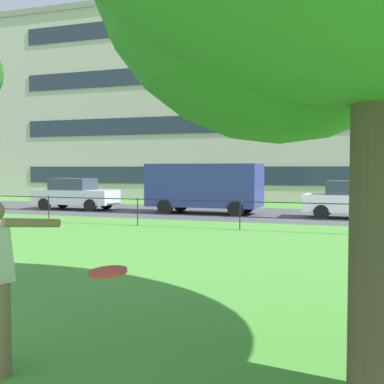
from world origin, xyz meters
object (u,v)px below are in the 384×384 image
Objects in this scene: apartment_building_background at (287,106)px; car_silver_far_right at (75,194)px; frisbee at (108,272)px; panel_van_right at (205,185)px; car_white_center at (354,200)px.

car_silver_far_right is at bearing -116.02° from apartment_building_background.
apartment_building_background is at bearing 63.98° from car_silver_far_right.
panel_van_right reaches higher than frisbee.
panel_van_right is 6.38m from car_white_center.
apartment_building_background is (7.71, 15.81, 5.75)m from car_silver_far_right.
car_silver_far_right is 1.01× the size of car_white_center.
apartment_building_background reaches higher than frisbee.
panel_van_right is at bearing -93.88° from apartment_building_background.
car_white_center is (6.36, -0.14, -0.49)m from panel_van_right.
car_white_center is at bearing -71.52° from apartment_building_background.
frisbee is 34.75m from apartment_building_background.
apartment_building_background is (1.07, 15.71, 5.26)m from panel_van_right.
car_white_center is at bearing -0.19° from car_silver_far_right.
apartment_building_background reaches higher than panel_van_right.
car_silver_far_right is 0.10× the size of apartment_building_background.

